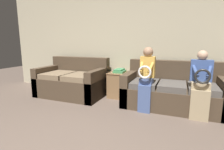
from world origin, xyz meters
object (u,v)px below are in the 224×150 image
(couch_side, at_px, (73,82))
(side_shelf, at_px, (119,84))
(couch_main, at_px, (172,91))
(book_stack, at_px, (120,71))
(child_left_seated, at_px, (146,76))
(child_right_seated, at_px, (201,82))

(couch_side, relative_size, side_shelf, 2.68)
(couch_main, height_order, book_stack, couch_main)
(child_left_seated, distance_m, child_right_seated, 0.90)
(couch_main, xyz_separation_m, couch_side, (-2.28, -0.06, 0.01))
(couch_side, height_order, side_shelf, couch_side)
(child_left_seated, xyz_separation_m, side_shelf, (-0.74, 0.61, -0.36))
(couch_side, xyz_separation_m, child_right_seated, (2.73, -0.33, 0.29))
(child_left_seated, xyz_separation_m, book_stack, (-0.74, 0.61, -0.04))
(couch_main, height_order, side_shelf, couch_main)
(couch_main, distance_m, couch_side, 2.28)
(child_left_seated, bearing_deg, book_stack, 140.35)
(side_shelf, xyz_separation_m, book_stack, (0.00, 0.00, 0.32))
(child_right_seated, bearing_deg, child_left_seated, 179.61)
(couch_side, relative_size, book_stack, 4.76)
(child_left_seated, xyz_separation_m, child_right_seated, (0.90, -0.01, -0.05))
(couch_side, bearing_deg, book_stack, 14.79)
(couch_side, xyz_separation_m, child_left_seated, (1.83, -0.32, 0.34))
(book_stack, bearing_deg, child_left_seated, -39.65)
(couch_main, relative_size, book_stack, 5.71)
(couch_side, xyz_separation_m, side_shelf, (1.10, 0.29, -0.03))
(child_left_seated, height_order, side_shelf, child_left_seated)
(child_right_seated, relative_size, book_stack, 3.47)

